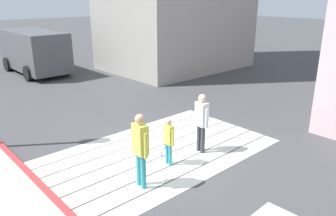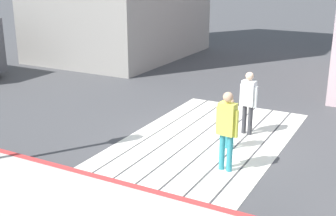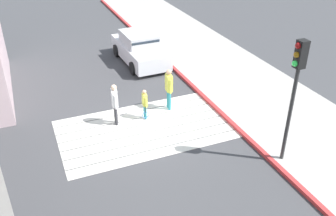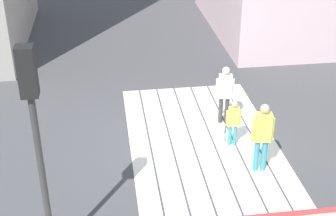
% 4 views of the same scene
% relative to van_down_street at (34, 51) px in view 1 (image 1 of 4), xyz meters
% --- Properties ---
extents(ground_plane, '(120.00, 120.00, 0.00)m').
position_rel_van_down_street_xyz_m(ground_plane, '(-1.41, -12.40, -1.28)').
color(ground_plane, '#424244').
extents(crosswalk_stripes, '(6.40, 3.80, 0.01)m').
position_rel_van_down_street_xyz_m(crosswalk_stripes, '(-1.41, -12.40, -1.27)').
color(crosswalk_stripes, silver).
rests_on(crosswalk_stripes, ground).
extents(curb_painted, '(0.16, 40.00, 0.13)m').
position_rel_van_down_street_xyz_m(curb_painted, '(-4.66, -12.40, -1.21)').
color(curb_painted, '#BC3333').
rests_on(curb_painted, ground).
extents(van_down_street, '(2.36, 5.20, 2.35)m').
position_rel_van_down_street_xyz_m(van_down_street, '(0.00, 0.00, 0.00)').
color(van_down_street, '#4C4C51').
rests_on(van_down_street, ground).
extents(pedestrian_adult_lead, '(0.26, 0.52, 1.78)m').
position_rel_van_down_street_xyz_m(pedestrian_adult_lead, '(-2.89, -13.49, -0.24)').
color(pedestrian_adult_lead, teal).
rests_on(pedestrian_adult_lead, ground).
extents(pedestrian_adult_trailing, '(0.27, 0.49, 1.69)m').
position_rel_van_down_street_xyz_m(pedestrian_adult_trailing, '(-0.54, -13.18, -0.29)').
color(pedestrian_adult_trailing, '#333338').
rests_on(pedestrian_adult_trailing, ground).
extents(pedestrian_child_with_racket, '(0.28, 0.39, 1.28)m').
position_rel_van_down_street_xyz_m(pedestrian_child_with_racket, '(-1.71, -13.12, -0.56)').
color(pedestrian_child_with_racket, teal).
rests_on(pedestrian_child_with_racket, ground).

